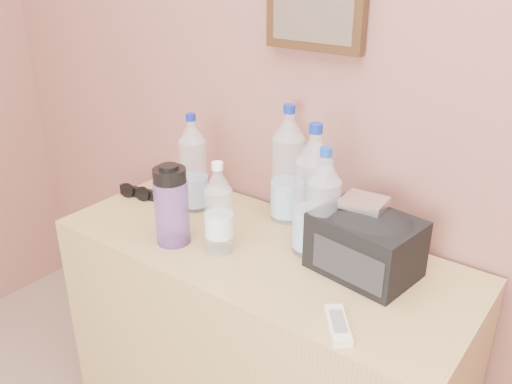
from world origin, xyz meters
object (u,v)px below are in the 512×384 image
Objects in this scene: pet_large_a at (193,168)px; pet_large_b at (288,170)px; dresser at (259,352)px; nalgene_bottle at (172,205)px; pet_large_c at (313,198)px; foil_packet at (364,202)px; sunglasses at (138,192)px; pet_small at (219,213)px; ac_remote at (338,325)px; pet_large_d at (323,214)px; toiletry_bag at (365,241)px.

pet_large_a is 0.87× the size of pet_large_b.
dresser is 0.56m from nalgene_bottle.
pet_large_c is (0.16, -0.13, 0.00)m from pet_large_b.
pet_large_a reaches higher than nalgene_bottle.
sunglasses is at bearing -175.92° from foil_packet.
pet_small is 0.48m from sunglasses.
pet_large_b is (0.28, 0.12, 0.02)m from pet_large_a.
ac_remote is at bearing -47.89° from pet_large_c.
pet_small is 1.12× the size of nalgene_bottle.
pet_large_d is 2.39× the size of sunglasses.
dresser is 5.10× the size of nalgene_bottle.
pet_small is 0.15m from nalgene_bottle.
pet_large_c is at bearing 30.55° from dresser.
foil_packet is at bearing -20.67° from pet_large_b.
foil_packet is (0.59, -0.00, 0.05)m from pet_large_a.
pet_large_d is (0.50, -0.04, 0.01)m from pet_large_a.
pet_large_d is 0.43m from nalgene_bottle.
pet_large_b is at bearing 8.80° from sunglasses.
foil_packet is (0.27, 0.08, 0.57)m from dresser.
pet_large_d is at bearing 24.21° from pet_small.
pet_large_c is at bearing 36.74° from pet_small.
pet_large_a is 0.50m from pet_large_d.
nalgene_bottle is 0.91× the size of toiletry_bag.
foil_packet is at bearing 16.64° from dresser.
pet_large_a is at bearing 116.91° from nalgene_bottle.
pet_large_b reaches higher than pet_large_d.
pet_large_a is at bearing -173.28° from toiletry_bag.
pet_large_c reaches higher than ac_remote.
pet_large_c is (0.12, 0.07, 0.54)m from dresser.
dresser is 0.56m from ac_remote.
pet_large_a is 0.85× the size of pet_large_c.
dresser is 0.62m from pet_large_a.
pet_small is 1.93× the size of sunglasses.
pet_small is at bearing -155.79° from pet_large_d.
pet_large_c is at bearing -6.47° from sunglasses.
toiletry_bag reaches higher than sunglasses.
pet_small is at bearing -23.52° from sunglasses.
pet_small is (0.24, -0.16, -0.02)m from pet_large_a.
foil_packet is (0.09, 0.04, 0.04)m from pet_large_d.
dresser is 0.67m from sunglasses.
pet_small is (-0.20, -0.15, -0.05)m from pet_large_c.
dresser is at bearing -163.36° from foil_packet.
pet_large_a is 0.96× the size of pet_large_d.
pet_large_a is (-0.32, 0.08, 0.52)m from dresser.
pet_large_b reaches higher than dresser.
dresser is 4.64× the size of toiletry_bag.
ac_remote is (0.57, -0.06, -0.11)m from nalgene_bottle.
nalgene_bottle is 0.54m from foil_packet.
pet_large_c is 1.42× the size of toiletry_bag.
dresser is at bearing -158.97° from toiletry_bag.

